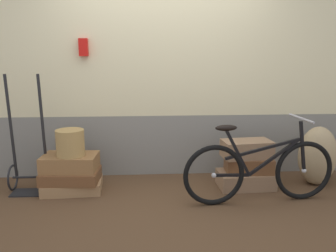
{
  "coord_description": "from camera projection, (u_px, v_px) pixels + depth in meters",
  "views": [
    {
      "loc": [
        -0.2,
        -3.43,
        1.5
      ],
      "look_at": [
        0.03,
        0.16,
        0.75
      ],
      "focal_mm": 37.13,
      "sensor_mm": 36.0,
      "label": 1
    }
  ],
  "objects": [
    {
      "name": "ground",
      "position": [
        166.0,
        201.0,
        3.68
      ],
      "size": [
        9.23,
        5.2,
        0.06
      ],
      "primitive_type": "cube",
      "color": "#513823"
    },
    {
      "name": "station_building",
      "position": [
        163.0,
        56.0,
        4.2
      ],
      "size": [
        7.23,
        0.74,
        2.94
      ],
      "color": "gray",
      "rests_on": "ground"
    },
    {
      "name": "suitcase_0",
      "position": [
        73.0,
        186.0,
        3.86
      ],
      "size": [
        0.65,
        0.46,
        0.12
      ],
      "primitive_type": "cube",
      "rotation": [
        0.0,
        0.0,
        0.06
      ],
      "color": "#9E754C",
      "rests_on": "ground"
    },
    {
      "name": "suitcase_1",
      "position": [
        71.0,
        176.0,
        3.82
      ],
      "size": [
        0.63,
        0.43,
        0.13
      ],
      "primitive_type": "cube",
      "rotation": [
        0.0,
        0.0,
        -0.05
      ],
      "color": "brown",
      "rests_on": "suitcase_0"
    },
    {
      "name": "suitcase_2",
      "position": [
        70.0,
        162.0,
        3.82
      ],
      "size": [
        0.61,
        0.42,
        0.17
      ],
      "primitive_type": "cube",
      "rotation": [
        0.0,
        0.0,
        -0.06
      ],
      "color": "olive",
      "rests_on": "suitcase_1"
    },
    {
      "name": "suitcase_3",
      "position": [
        245.0,
        179.0,
        3.96
      ],
      "size": [
        0.63,
        0.4,
        0.18
      ],
      "primitive_type": "cube",
      "rotation": [
        0.0,
        0.0,
        0.04
      ],
      "color": "#937051",
      "rests_on": "ground"
    },
    {
      "name": "suitcase_4",
      "position": [
        249.0,
        164.0,
        3.94
      ],
      "size": [
        0.54,
        0.34,
        0.17
      ],
      "primitive_type": "cube",
      "rotation": [
        0.0,
        0.0,
        -0.06
      ],
      "color": "brown",
      "rests_on": "suitcase_3"
    },
    {
      "name": "suitcase_5",
      "position": [
        247.0,
        149.0,
        3.91
      ],
      "size": [
        0.57,
        0.36,
        0.19
      ],
      "primitive_type": "cube",
      "rotation": [
        0.0,
        0.0,
        0.1
      ],
      "color": "#937051",
      "rests_on": "suitcase_4"
    },
    {
      "name": "wicker_basket",
      "position": [
        70.0,
        143.0,
        3.74
      ],
      "size": [
        0.3,
        0.3,
        0.29
      ],
      "primitive_type": "cylinder",
      "color": "#A8844C",
      "rests_on": "suitcase_2"
    },
    {
      "name": "luggage_trolley",
      "position": [
        29.0,
        165.0,
        3.83
      ],
      "size": [
        0.42,
        0.37,
        1.29
      ],
      "color": "black",
      "rests_on": "ground"
    },
    {
      "name": "burlap_sack",
      "position": [
        317.0,
        156.0,
        4.0
      ],
      "size": [
        0.43,
        0.37,
        0.69
      ],
      "primitive_type": "ellipsoid",
      "color": "tan",
      "rests_on": "ground"
    },
    {
      "name": "bicycle",
      "position": [
        259.0,
        170.0,
        3.51
      ],
      "size": [
        1.58,
        0.46,
        0.88
      ],
      "color": "black",
      "rests_on": "ground"
    }
  ]
}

